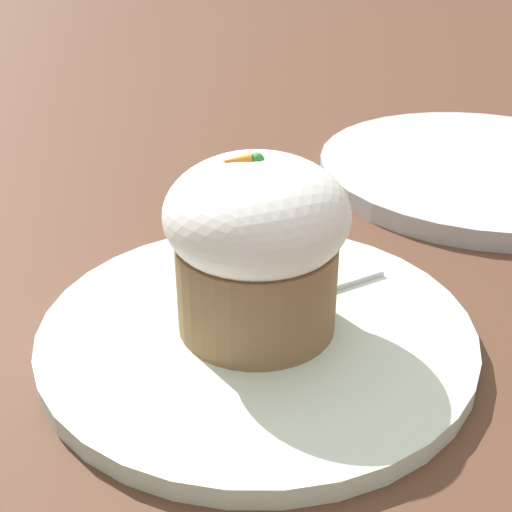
% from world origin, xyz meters
% --- Properties ---
extents(ground_plane, '(4.00, 4.00, 0.00)m').
position_xyz_m(ground_plane, '(0.00, 0.00, 0.00)').
color(ground_plane, '#513323').
extents(dessert_plate, '(0.25, 0.25, 0.01)m').
position_xyz_m(dessert_plate, '(0.00, 0.00, 0.01)').
color(dessert_plate, silver).
rests_on(dessert_plate, ground_plane).
extents(carrot_cake, '(0.10, 0.10, 0.11)m').
position_xyz_m(carrot_cake, '(0.00, 0.00, 0.07)').
color(carrot_cake, olive).
rests_on(carrot_cake, dessert_plate).
extents(spoon, '(0.12, 0.07, 0.01)m').
position_xyz_m(spoon, '(-0.01, -0.02, 0.02)').
color(spoon, silver).
rests_on(spoon, dessert_plate).
extents(side_plate, '(0.29, 0.29, 0.02)m').
position_xyz_m(side_plate, '(-0.22, -0.23, 0.01)').
color(side_plate, '#B2B7BC').
rests_on(side_plate, ground_plane).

